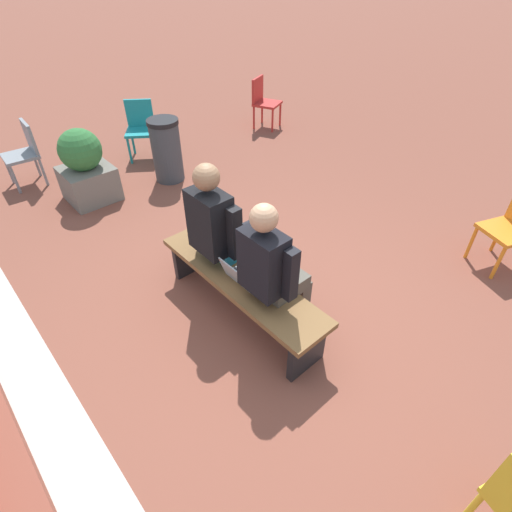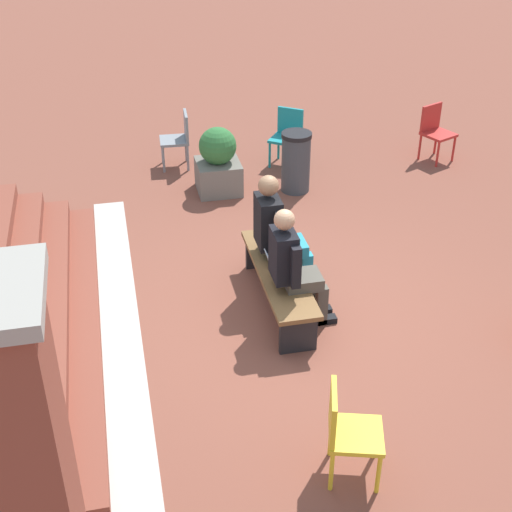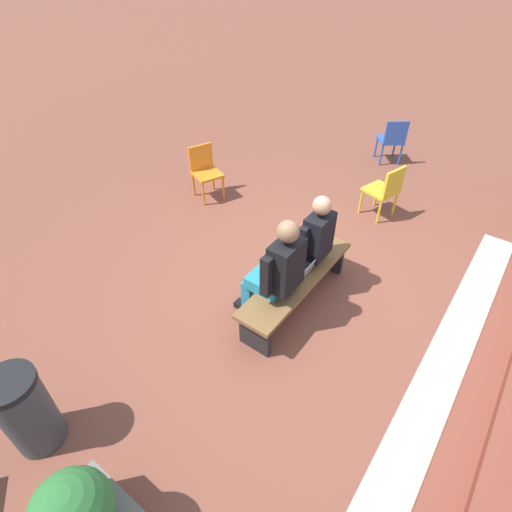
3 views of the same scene
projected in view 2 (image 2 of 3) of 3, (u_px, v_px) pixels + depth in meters
ground_plane at (286, 315)px, 7.56m from camera, size 60.00×60.00×0.00m
concrete_strip at (120, 325)px, 7.41m from camera, size 5.68×0.40×0.01m
brick_steps at (22, 319)px, 7.12m from camera, size 4.88×1.20×0.60m
bench at (279, 277)px, 7.54m from camera, size 1.80×0.44×0.45m
person_student at (294, 264)px, 7.09m from camera, size 0.53×0.67×1.33m
person_adult at (278, 230)px, 7.63m from camera, size 0.57×0.72×1.39m
laptop at (279, 268)px, 7.42m from camera, size 0.32×0.29×0.21m
plastic_chair_by_pillar at (287, 133)px, 10.68m from camera, size 0.59×0.59×0.84m
plastic_chair_far_right at (435, 129)px, 10.83m from camera, size 0.55×0.55×0.84m
plastic_chair_foreground at (346, 428)px, 5.49m from camera, size 0.52×0.52×0.84m
plastic_chair_far_left at (179, 136)px, 10.58m from camera, size 0.44×0.44×0.84m
planter at (218, 162)px, 9.88m from camera, size 0.60×0.60×0.94m
litter_bin at (296, 162)px, 9.91m from camera, size 0.42×0.42×0.86m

